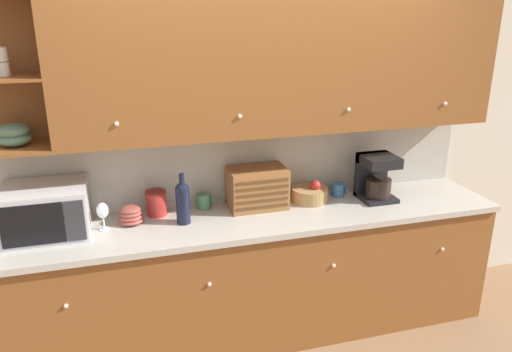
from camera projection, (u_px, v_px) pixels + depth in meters
name	position (u px, v px, depth m)	size (l,w,h in m)	color
ground_plane	(249.00, 307.00, 3.88)	(24.00, 24.00, 0.00)	#896647
wall_back	(246.00, 145.00, 3.48)	(5.68, 0.06, 2.60)	beige
counter_unit	(260.00, 275.00, 3.46)	(3.30, 0.63, 0.91)	brown
backsplash_panel	(248.00, 163.00, 3.49)	(3.28, 0.01, 0.53)	#B7B2A8
upper_cabinets	(281.00, 65.00, 3.15)	(3.28, 0.38, 0.85)	brown
microwave	(46.00, 211.00, 2.98)	(0.48, 0.41, 0.31)	silver
wine_glass	(103.00, 212.00, 3.05)	(0.07, 0.07, 0.18)	silver
bowl_stack_on_counter	(131.00, 215.00, 3.16)	(0.16, 0.16, 0.12)	#9E473D
storage_canister	(156.00, 203.00, 3.28)	(0.14, 0.14, 0.17)	#B22D28
wine_bottle	(183.00, 201.00, 3.14)	(0.09, 0.09, 0.33)	black
mug	(204.00, 201.00, 3.40)	(0.10, 0.09, 0.10)	#4C845B
bread_box	(257.00, 188.00, 3.39)	(0.39, 0.26, 0.28)	#996033
fruit_basket	(310.00, 194.00, 3.52)	(0.26, 0.26, 0.16)	#A87F4C
mug_blue_second	(338.00, 190.00, 3.61)	(0.10, 0.09, 0.09)	#38669E
coffee_maker	(376.00, 177.00, 3.54)	(0.24, 0.25, 0.32)	black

